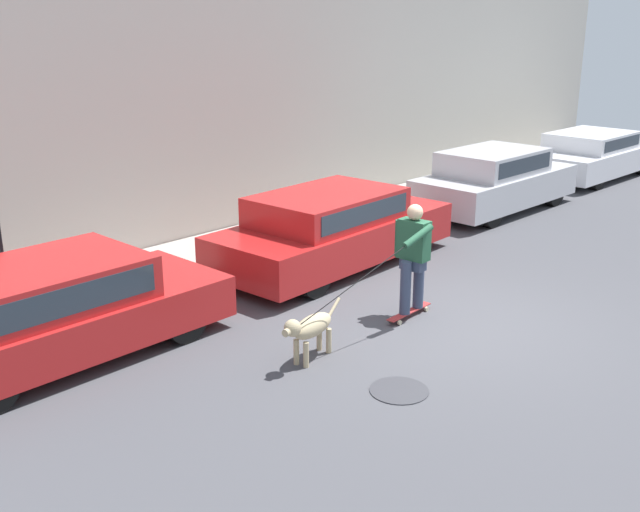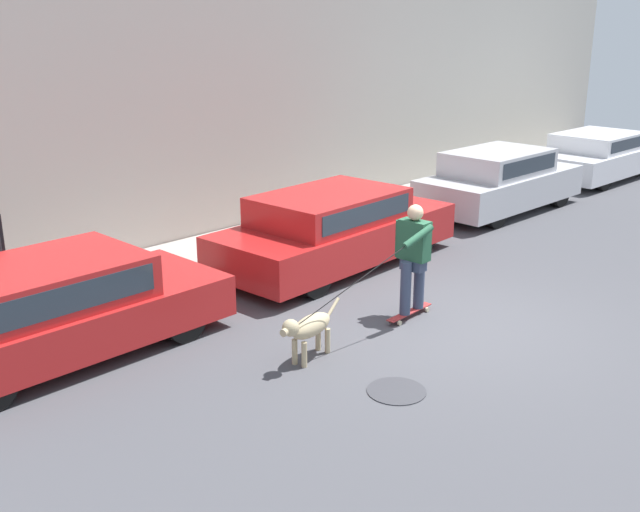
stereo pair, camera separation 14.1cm
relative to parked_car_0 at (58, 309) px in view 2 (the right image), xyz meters
name	(u,v)px [view 2 (the right image)]	position (x,y,z in m)	size (l,w,h in m)	color
ground_plane	(452,324)	(4.27, -2.96, -0.62)	(36.00, 36.00, 0.00)	#47474C
back_wall	(187,108)	(4.27, 2.97, 1.88)	(32.00, 0.30, 5.00)	#ADA89E
sidewalk_curb	(230,248)	(4.27, 1.88, -0.55)	(30.00, 1.84, 0.14)	#A39E93
parked_car_0	(58,309)	(0.00, 0.00, 0.00)	(4.17, 1.79, 1.26)	black
parked_car_1	(334,229)	(5.03, 0.00, 0.02)	(4.65, 2.00, 1.30)	black
parked_car_2	(500,181)	(10.32, 0.00, 0.05)	(4.20, 1.81, 1.36)	black
parked_car_3	(599,156)	(15.25, 0.00, -0.02)	(4.44, 1.98, 1.22)	black
dog	(308,328)	(2.06, -2.34, -0.18)	(1.19, 0.38, 0.66)	tan
skateboarder	(413,254)	(4.09, -2.38, 0.31)	(2.82, 0.63, 1.64)	beige
manhole_cover	(396,391)	(2.18, -3.65, -0.61)	(0.68, 0.68, 0.01)	#38383D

